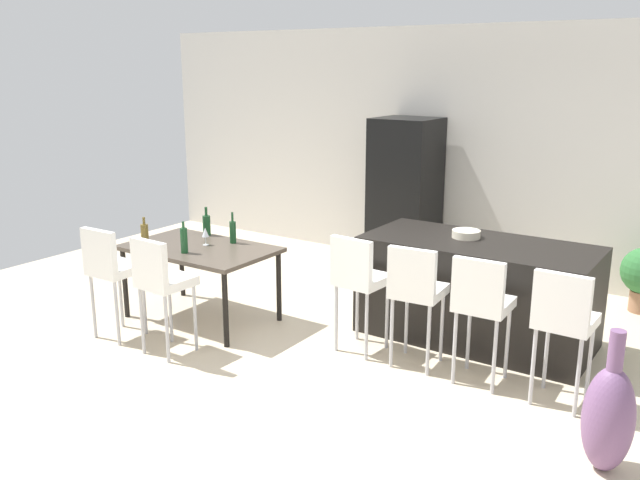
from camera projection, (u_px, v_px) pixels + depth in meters
ground_plane at (363, 358)px, 5.78m from camera, size 10.00×10.00×0.00m
back_wall at (497, 153)px, 7.83m from camera, size 10.00×0.12×2.90m
kitchen_island at (477, 291)px, 6.09m from camera, size 2.04×0.95×0.92m
bar_chair_left at (358, 276)px, 5.75m from camera, size 0.43×0.43×1.05m
bar_chair_middle at (416, 287)px, 5.45m from camera, size 0.43×0.43×1.05m
bar_chair_right at (481, 300)px, 5.15m from camera, size 0.41×0.41×1.05m
bar_chair_far at (564, 317)px, 4.82m from camera, size 0.41×0.41×1.05m
dining_table at (200, 253)px, 6.52m from camera, size 1.44×0.89×0.74m
dining_chair_near at (110, 265)px, 6.04m from camera, size 0.41×0.41×1.05m
dining_chair_far at (160, 278)px, 5.69m from camera, size 0.42×0.42×1.05m
wine_bottle_left at (207, 225)px, 6.92m from camera, size 0.08×0.08×0.30m
wine_bottle_corner at (184, 240)px, 6.26m from camera, size 0.07×0.07×0.30m
wine_bottle_end at (233, 232)px, 6.61m from camera, size 0.06×0.06×0.31m
wine_bottle_near at (145, 235)px, 6.48m from camera, size 0.07×0.07×0.29m
wine_glass_middle at (205, 233)px, 6.53m from camera, size 0.07×0.07×0.17m
refrigerator at (405, 195)px, 8.13m from camera, size 0.72×0.68×1.84m
fruit_bowl at (466, 234)px, 6.12m from camera, size 0.26×0.26×0.07m
floor_vase at (608, 417)px, 4.11m from camera, size 0.31×0.31×0.93m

